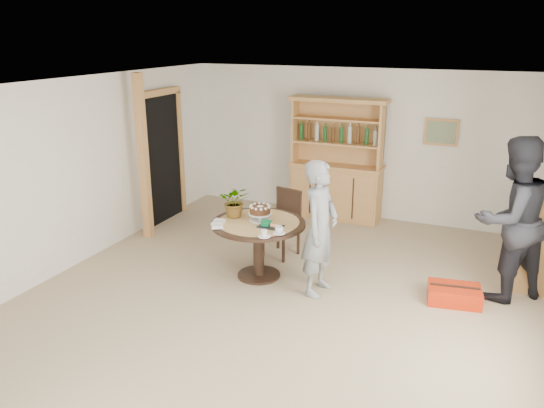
{
  "coord_description": "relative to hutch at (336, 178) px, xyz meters",
  "views": [
    {
      "loc": [
        2.11,
        -5.14,
        3.05
      ],
      "look_at": [
        -0.31,
        0.5,
        1.05
      ],
      "focal_mm": 35.0,
      "sensor_mm": 36.0,
      "label": 1
    }
  ],
  "objects": [
    {
      "name": "teen_boy",
      "position": [
        0.61,
        -2.75,
        0.14
      ],
      "size": [
        0.45,
        0.64,
        1.65
      ],
      "primitive_type": "imported",
      "rotation": [
        0.0,
        0.0,
        1.48
      ],
      "color": "gray",
      "rests_on": "ground"
    },
    {
      "name": "napkins",
      "position": [
        -0.65,
        -2.96,
        0.09
      ],
      "size": [
        0.24,
        0.33,
        0.03
      ],
      "color": "white",
      "rests_on": "dining_table"
    },
    {
      "name": "pine_post",
      "position": [
        -2.4,
        -2.04,
        0.56
      ],
      "size": [
        0.12,
        0.12,
        2.5
      ],
      "primitive_type": "cube",
      "color": "tan",
      "rests_on": "ground"
    },
    {
      "name": "sideboard",
      "position": [
        3.04,
        -1.24,
        -0.22
      ],
      "size": [
        0.54,
        1.26,
        0.94
      ],
      "color": "tan",
      "rests_on": "ground"
    },
    {
      "name": "room_shell",
      "position": [
        0.3,
        -3.23,
        1.05
      ],
      "size": [
        6.04,
        7.04,
        2.52
      ],
      "color": "white",
      "rests_on": "ground"
    },
    {
      "name": "red_suitcase",
      "position": [
        2.17,
        -2.38,
        -0.59
      ],
      "size": [
        0.66,
        0.49,
        0.21
      ],
      "rotation": [
        0.0,
        0.0,
        0.16
      ],
      "color": "red",
      "rests_on": "ground"
    },
    {
      "name": "dining_table",
      "position": [
        -0.24,
        -2.65,
        -0.08
      ],
      "size": [
        1.2,
        1.2,
        0.76
      ],
      "color": "black",
      "rests_on": "ground"
    },
    {
      "name": "ground",
      "position": [
        0.3,
        -3.24,
        -0.69
      ],
      "size": [
        7.0,
        7.0,
        0.0
      ],
      "primitive_type": "plane",
      "color": "tan",
      "rests_on": "ground"
    },
    {
      "name": "coffee_cup_a",
      "position": [
        0.16,
        -2.93,
        0.11
      ],
      "size": [
        0.15,
        0.15,
        0.09
      ],
      "color": "white",
      "rests_on": "dining_table"
    },
    {
      "name": "flower_vase",
      "position": [
        -0.59,
        -2.6,
        0.28
      ],
      "size": [
        0.47,
        0.44,
        0.42
      ],
      "primitive_type": "imported",
      "rotation": [
        0.0,
        0.0,
        0.35
      ],
      "color": "#3F7233",
      "rests_on": "dining_table"
    },
    {
      "name": "hutch",
      "position": [
        0.0,
        0.0,
        0.0
      ],
      "size": [
        1.62,
        0.54,
        2.04
      ],
      "color": "tan",
      "rests_on": "ground"
    },
    {
      "name": "adult_person",
      "position": [
        2.68,
        -1.98,
        0.29
      ],
      "size": [
        1.2,
        1.19,
        1.96
      ],
      "primitive_type": "imported",
      "rotation": [
        0.0,
        0.0,
        3.87
      ],
      "color": "black",
      "rests_on": "ground"
    },
    {
      "name": "coffee_cup_b",
      "position": [
        0.04,
        -3.1,
        0.11
      ],
      "size": [
        0.15,
        0.15,
        0.08
      ],
      "color": "white",
      "rests_on": "dining_table"
    },
    {
      "name": "doorway",
      "position": [
        -2.63,
        -1.24,
        0.42
      ],
      "size": [
        0.13,
        1.1,
        2.18
      ],
      "color": "black",
      "rests_on": "ground"
    },
    {
      "name": "gift_tray",
      "position": [
        -0.02,
        -2.77,
        0.1
      ],
      "size": [
        0.3,
        0.2,
        0.08
      ],
      "color": "black",
      "rests_on": "dining_table"
    },
    {
      "name": "dining_chair",
      "position": [
        -0.22,
        -1.82,
        -0.15
      ],
      "size": [
        0.51,
        0.51,
        0.95
      ],
      "rotation": [
        0.0,
        0.0,
        -0.25
      ],
      "color": "black",
      "rests_on": "ground"
    },
    {
      "name": "birthday_cake",
      "position": [
        -0.24,
        -2.6,
        0.19
      ],
      "size": [
        0.3,
        0.3,
        0.2
      ],
      "color": "white",
      "rests_on": "dining_table"
    }
  ]
}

